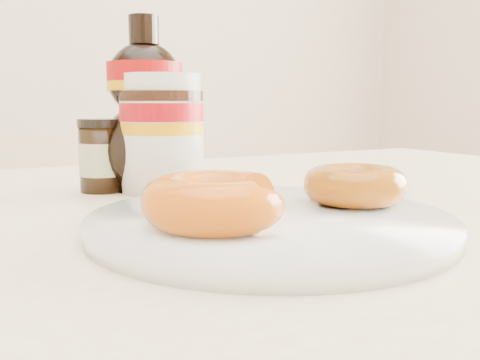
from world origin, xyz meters
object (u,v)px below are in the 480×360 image
plate (270,222)px  syrup_bottle (146,104)px  nutella_jar (162,129)px  dining_table (201,301)px  dark_jar (102,156)px  donut_bitten (215,201)px  donut_whole (355,185)px

plate → syrup_bottle: 0.26m
nutella_jar → dining_table: bearing=-96.4°
dining_table → dark_jar: dark_jar is taller
plate → dining_table: bearing=104.2°
donut_bitten → donut_whole: (0.15, 0.02, -0.00)m
donut_whole → nutella_jar: bearing=113.9°
syrup_bottle → dining_table: bearing=-91.5°
dining_table → dark_jar: bearing=104.7°
nutella_jar → dark_jar: size_ratio=1.60×
dining_table → dark_jar: 0.22m
syrup_bottle → donut_bitten: bearing=-98.3°
dark_jar → plate: bearing=-75.5°
donut_bitten → dark_jar: dark_jar is taller
nutella_jar → donut_whole: bearing=-66.1°
plate → syrup_bottle: bearing=94.2°
dark_jar → dining_table: bearing=-75.3°
nutella_jar → syrup_bottle: bearing=117.2°
plate → donut_bitten: (-0.06, -0.02, 0.02)m
dining_table → nutella_jar: size_ratio=10.51×
donut_bitten → dark_jar: 0.28m
dark_jar → syrup_bottle: bearing=-15.2°
donut_bitten → dark_jar: bearing=84.7°
plate → nutella_jar: 0.23m
donut_whole → dark_jar: size_ratio=1.08×
donut_bitten → plate: bearing=9.8°
donut_whole → donut_bitten: bearing=-170.9°
dining_table → syrup_bottle: 0.24m
donut_bitten → nutella_jar: nutella_jar is taller
dining_table → syrup_bottle: size_ratio=7.04×
dining_table → syrup_bottle: syrup_bottle is taller
syrup_bottle → plate: bearing=-85.8°
dining_table → nutella_jar: 0.21m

